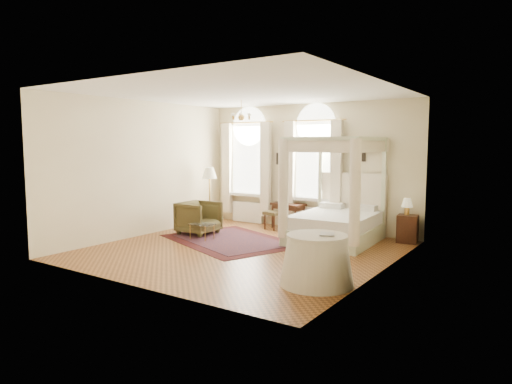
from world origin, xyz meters
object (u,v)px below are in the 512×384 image
stool (273,214)px  armchair (199,218)px  writing_desk (288,207)px  side_table (317,260)px  canopy_bed (335,219)px  coffee_table (202,225)px  nightstand (408,229)px  floor_lamp (209,176)px

stool → armchair: bearing=-127.5°
writing_desk → armchair: 2.42m
side_table → writing_desk: bearing=125.2°
canopy_bed → coffee_table: size_ratio=4.31×
writing_desk → stool: 0.46m
coffee_table → side_table: side_table is taller
canopy_bed → writing_desk: canopy_bed is taller
canopy_bed → nightstand: size_ratio=3.78×
armchair → side_table: 4.79m
stool → floor_lamp: (-1.84, -0.39, 0.97)m
stool → side_table: side_table is taller
armchair → nightstand: bearing=-68.1°
stool → armchair: 1.99m
stool → nightstand: bearing=5.4°
armchair → floor_lamp: bearing=27.4°
writing_desk → stool: writing_desk is taller
armchair → stool: bearing=-38.0°
nightstand → coffee_table: nightstand is taller
armchair → side_table: (4.31, -2.10, -0.01)m
stool → side_table: bearing=-50.0°
writing_desk → nightstand: bearing=0.0°
coffee_table → writing_desk: bearing=67.3°
canopy_bed → coffee_table: bearing=-151.6°
armchair → floor_lamp: 1.65m
writing_desk → canopy_bed: bearing=-27.1°
writing_desk → armchair: (-1.48, -1.91, -0.17)m
stool → floor_lamp: floor_lamp is taller
stool → side_table: 4.81m
canopy_bed → floor_lamp: 3.95m
nightstand → coffee_table: 4.76m
nightstand → coffee_table: (-4.13, -2.37, 0.02)m
canopy_bed → armchair: size_ratio=2.66×
canopy_bed → side_table: size_ratio=2.02×
writing_desk → floor_lamp: floor_lamp is taller
stool → floor_lamp: bearing=-168.1°
canopy_bed → writing_desk: 1.96m
canopy_bed → nightstand: canopy_bed is taller
nightstand → canopy_bed: bearing=-147.6°
writing_desk → armchair: bearing=-127.9°
stool → coffee_table: stool is taller
nightstand → side_table: (-0.32, -4.01, 0.08)m
nightstand → floor_lamp: 5.41m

